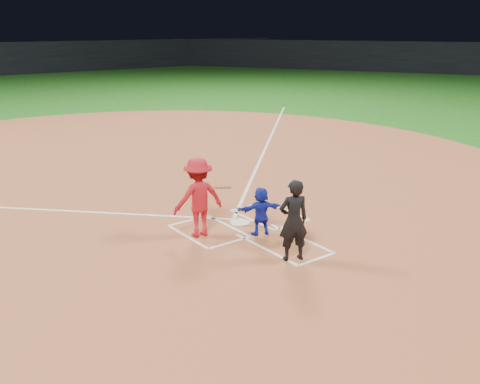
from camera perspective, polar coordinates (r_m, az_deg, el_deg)
ground at (r=13.79m, az=0.01°, el=-3.34°), size 120.00×120.00×0.00m
home_plate_dirt at (r=18.71m, az=-11.05°, el=1.98°), size 28.00×28.00×0.01m
stadium_wall_right at (r=60.50m, az=19.18°, el=13.41°), size 31.04×52.56×3.20m
home_plate at (r=13.79m, az=0.01°, el=-3.26°), size 0.60×0.60×0.02m
catcher at (r=12.86m, az=2.24°, el=-2.04°), size 1.16×0.67×1.19m
umpire at (r=11.44m, az=5.72°, el=-3.03°), size 0.76×0.63×1.80m
chalk_markings at (r=18.09m, az=-10.05°, el=1.53°), size 28.35×17.32×0.01m
batter_at_plate at (r=12.71m, az=-4.46°, el=-0.59°), size 1.65×0.89×1.92m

